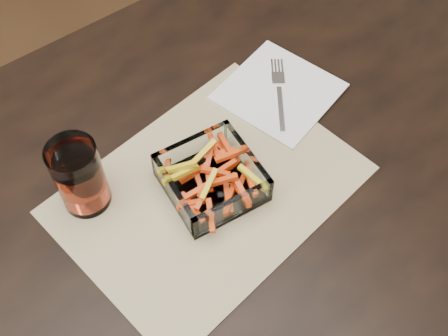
{
  "coord_description": "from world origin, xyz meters",
  "views": [
    {
      "loc": [
        -0.18,
        -0.38,
        1.51
      ],
      "look_at": [
        0.11,
        0.0,
        0.78
      ],
      "focal_mm": 45.0,
      "sensor_mm": 36.0,
      "label": 1
    }
  ],
  "objects_px": {
    "glass_bowl": "(212,179)",
    "tumbler": "(80,178)",
    "fork": "(279,91)",
    "dining_table": "(172,242)"
  },
  "relations": [
    {
      "from": "glass_bowl",
      "to": "tumbler",
      "type": "relative_size",
      "value": 1.19
    },
    {
      "from": "tumbler",
      "to": "fork",
      "type": "relative_size",
      "value": 0.9
    },
    {
      "from": "glass_bowl",
      "to": "tumbler",
      "type": "bearing_deg",
      "value": 148.9
    },
    {
      "from": "tumbler",
      "to": "dining_table",
      "type": "bearing_deg",
      "value": -51.12
    },
    {
      "from": "glass_bowl",
      "to": "tumbler",
      "type": "height_order",
      "value": "tumbler"
    },
    {
      "from": "tumbler",
      "to": "fork",
      "type": "bearing_deg",
      "value": -2.39
    },
    {
      "from": "dining_table",
      "to": "fork",
      "type": "distance_m",
      "value": 0.32
    },
    {
      "from": "dining_table",
      "to": "tumbler",
      "type": "bearing_deg",
      "value": 128.88
    },
    {
      "from": "glass_bowl",
      "to": "fork",
      "type": "xyz_separation_m",
      "value": [
        0.21,
        0.08,
        -0.02
      ]
    },
    {
      "from": "glass_bowl",
      "to": "fork",
      "type": "bearing_deg",
      "value": 21.74
    }
  ]
}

